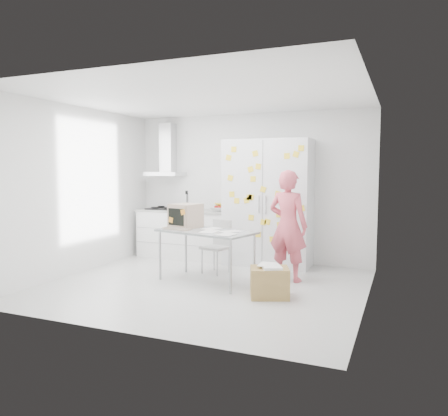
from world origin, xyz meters
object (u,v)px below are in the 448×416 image
at_px(person, 288,226).
at_px(desk, 193,223).
at_px(cardboard_box, 269,282).
at_px(chair, 218,243).

distance_m(person, desk, 1.45).
bearing_deg(person, desk, 29.95).
distance_m(desk, cardboard_box, 1.61).
height_order(person, desk, person).
distance_m(chair, cardboard_box, 1.61).
bearing_deg(chair, person, 10.55).
xyz_separation_m(person, cardboard_box, (0.00, -0.96, -0.63)).
relative_size(person, desk, 1.07).
bearing_deg(person, chair, 7.61).
xyz_separation_m(chair, cardboard_box, (1.19, -1.05, -0.28)).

